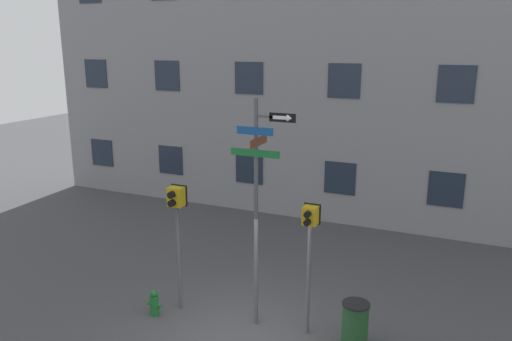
# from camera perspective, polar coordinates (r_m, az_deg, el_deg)

# --- Properties ---
(building_facade) EXTENTS (24.00, 0.63, 13.21)m
(building_facade) POSITION_cam_1_polar(r_m,az_deg,el_deg) (17.10, 10.55, 15.64)
(building_facade) COLOR gray
(building_facade) RESTS_ON ground_plane
(street_sign_pole) EXTENTS (1.41, 0.83, 5.07)m
(street_sign_pole) POSITION_cam_1_polar(r_m,az_deg,el_deg) (10.52, 0.28, -2.94)
(street_sign_pole) COLOR #4C4C51
(street_sign_pole) RESTS_ON ground_plane
(pedestrian_signal_left) EXTENTS (0.41, 0.40, 3.03)m
(pedestrian_signal_left) POSITION_cam_1_polar(r_m,az_deg,el_deg) (11.52, -9.07, -4.78)
(pedestrian_signal_left) COLOR #4C4C51
(pedestrian_signal_left) RESTS_ON ground_plane
(pedestrian_signal_right) EXTENTS (0.36, 0.40, 2.93)m
(pedestrian_signal_right) POSITION_cam_1_polar(r_m,az_deg,el_deg) (10.49, 6.15, -7.39)
(pedestrian_signal_right) COLOR #4C4C51
(pedestrian_signal_right) RESTS_ON ground_plane
(fire_hydrant) EXTENTS (0.37, 0.21, 0.63)m
(fire_hydrant) POSITION_cam_1_polar(r_m,az_deg,el_deg) (12.18, -11.55, -14.61)
(fire_hydrant) COLOR #196028
(fire_hydrant) RESTS_ON ground_plane
(trash_bin) EXTENTS (0.57, 0.57, 0.95)m
(trash_bin) POSITION_cam_1_polar(r_m,az_deg,el_deg) (11.04, 11.26, -16.81)
(trash_bin) COLOR #1E4723
(trash_bin) RESTS_ON ground_plane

